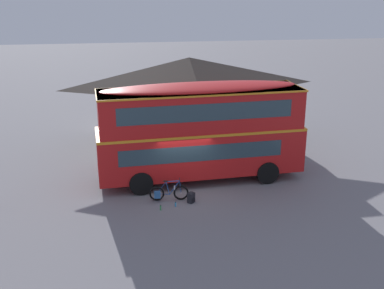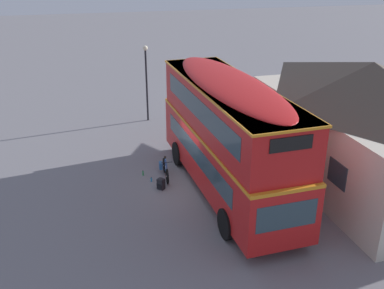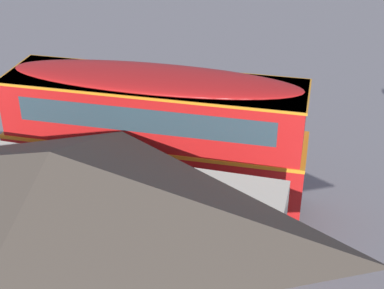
{
  "view_description": "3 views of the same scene",
  "coord_description": "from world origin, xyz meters",
  "px_view_note": "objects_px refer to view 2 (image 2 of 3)",
  "views": [
    {
      "loc": [
        -2.85,
        -20.65,
        9.2
      ],
      "look_at": [
        0.34,
        -0.23,
        2.26
      ],
      "focal_mm": 44.85,
      "sensor_mm": 36.0,
      "label": 1
    },
    {
      "loc": [
        16.5,
        -4.3,
        9.16
      ],
      "look_at": [
        0.62,
        -0.36,
        2.12
      ],
      "focal_mm": 42.12,
      "sensor_mm": 36.0,
      "label": 2
    },
    {
      "loc": [
        -4.92,
        16.55,
        11.59
      ],
      "look_at": [
        0.08,
        -0.35,
        1.64
      ],
      "focal_mm": 53.6,
      "sensor_mm": 36.0,
      "label": 3
    }
  ],
  "objects_px": {
    "backpack_on_ground": "(161,183)",
    "water_bottle_blue_sports": "(151,180)",
    "street_lamp": "(146,75)",
    "water_bottle_green_metal": "(143,173)",
    "touring_bicycle": "(165,170)",
    "double_decker_bus": "(228,132)"
  },
  "relations": [
    {
      "from": "street_lamp",
      "to": "water_bottle_green_metal",
      "type": "bearing_deg",
      "value": -10.62
    },
    {
      "from": "touring_bicycle",
      "to": "water_bottle_blue_sports",
      "type": "xyz_separation_m",
      "value": [
        0.28,
        -0.66,
        -0.27
      ]
    },
    {
      "from": "backpack_on_ground",
      "to": "street_lamp",
      "type": "height_order",
      "value": "street_lamp"
    },
    {
      "from": "double_decker_bus",
      "to": "water_bottle_blue_sports",
      "type": "height_order",
      "value": "double_decker_bus"
    },
    {
      "from": "water_bottle_green_metal",
      "to": "street_lamp",
      "type": "distance_m",
      "value": 7.6
    },
    {
      "from": "double_decker_bus",
      "to": "touring_bicycle",
      "type": "xyz_separation_m",
      "value": [
        -1.86,
        -2.2,
        -2.27
      ]
    },
    {
      "from": "double_decker_bus",
      "to": "backpack_on_ground",
      "type": "height_order",
      "value": "double_decker_bus"
    },
    {
      "from": "street_lamp",
      "to": "water_bottle_blue_sports",
      "type": "bearing_deg",
      "value": -7.78
    },
    {
      "from": "touring_bicycle",
      "to": "water_bottle_green_metal",
      "type": "relative_size",
      "value": 7.33
    },
    {
      "from": "water_bottle_blue_sports",
      "to": "touring_bicycle",
      "type": "bearing_deg",
      "value": 112.7
    },
    {
      "from": "touring_bicycle",
      "to": "water_bottle_blue_sports",
      "type": "distance_m",
      "value": 0.76
    },
    {
      "from": "backpack_on_ground",
      "to": "water_bottle_blue_sports",
      "type": "height_order",
      "value": "backpack_on_ground"
    },
    {
      "from": "backpack_on_ground",
      "to": "water_bottle_blue_sports",
      "type": "bearing_deg",
      "value": -158.18
    },
    {
      "from": "street_lamp",
      "to": "touring_bicycle",
      "type": "bearing_deg",
      "value": -3.02
    },
    {
      "from": "touring_bicycle",
      "to": "double_decker_bus",
      "type": "bearing_deg",
      "value": 49.79
    },
    {
      "from": "double_decker_bus",
      "to": "water_bottle_blue_sports",
      "type": "xyz_separation_m",
      "value": [
        -1.58,
        -2.86,
        -2.54
      ]
    },
    {
      "from": "touring_bicycle",
      "to": "water_bottle_blue_sports",
      "type": "relative_size",
      "value": 8.21
    },
    {
      "from": "double_decker_bus",
      "to": "street_lamp",
      "type": "distance_m",
      "value": 9.45
    },
    {
      "from": "double_decker_bus",
      "to": "backpack_on_ground",
      "type": "distance_m",
      "value": 3.6
    },
    {
      "from": "backpack_on_ground",
      "to": "water_bottle_blue_sports",
      "type": "distance_m",
      "value": 0.8
    },
    {
      "from": "touring_bicycle",
      "to": "backpack_on_ground",
      "type": "xyz_separation_m",
      "value": [
        1.01,
        -0.37,
        -0.11
      ]
    },
    {
      "from": "street_lamp",
      "to": "backpack_on_ground",
      "type": "bearing_deg",
      "value": -5.15
    }
  ]
}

